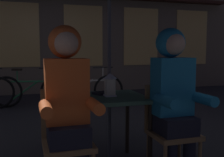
# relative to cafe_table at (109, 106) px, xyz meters

# --- Properties ---
(cafe_table) EXTENTS (0.72, 0.72, 0.74)m
(cafe_table) POSITION_rel_cafe_table_xyz_m (0.00, 0.00, 0.00)
(cafe_table) COLOR #42664C
(cafe_table) RESTS_ON ground_plane
(lantern) EXTENTS (0.11, 0.11, 0.23)m
(lantern) POSITION_rel_cafe_table_xyz_m (0.00, -0.02, 0.22)
(lantern) COLOR white
(lantern) RESTS_ON cafe_table
(chair_left) EXTENTS (0.40, 0.40, 0.87)m
(chair_left) POSITION_rel_cafe_table_xyz_m (-0.48, -0.37, -0.15)
(chair_left) COLOR olive
(chair_left) RESTS_ON ground_plane
(chair_right) EXTENTS (0.40, 0.40, 0.87)m
(chair_right) POSITION_rel_cafe_table_xyz_m (0.48, -0.37, -0.15)
(chair_right) COLOR olive
(chair_right) RESTS_ON ground_plane
(person_left_hooded) EXTENTS (0.45, 0.56, 1.40)m
(person_left_hooded) POSITION_rel_cafe_table_xyz_m (-0.48, -0.43, 0.21)
(person_left_hooded) COLOR black
(person_left_hooded) RESTS_ON ground_plane
(person_right_hooded) EXTENTS (0.45, 0.56, 1.40)m
(person_right_hooded) POSITION_rel_cafe_table_xyz_m (0.48, -0.43, 0.21)
(person_right_hooded) COLOR black
(person_right_hooded) RESTS_ON ground_plane
(bicycle_third) EXTENTS (1.64, 0.44, 0.84)m
(bicycle_third) POSITION_rel_cafe_table_xyz_m (-0.72, 3.33, -0.29)
(bicycle_third) COLOR black
(bicycle_third) RESTS_ON ground_plane
(bicycle_fourth) EXTENTS (1.68, 0.14, 0.84)m
(bicycle_fourth) POSITION_rel_cafe_table_xyz_m (0.39, 3.13, -0.29)
(bicycle_fourth) COLOR black
(bicycle_fourth) RESTS_ON ground_plane
(book) EXTENTS (0.24, 0.20, 0.02)m
(book) POSITION_rel_cafe_table_xyz_m (-0.02, 0.13, 0.11)
(book) COLOR black
(book) RESTS_ON cafe_table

